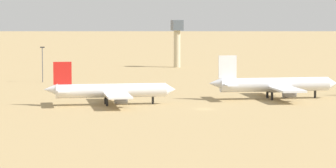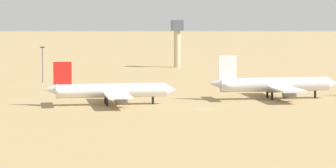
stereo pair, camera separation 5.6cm
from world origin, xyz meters
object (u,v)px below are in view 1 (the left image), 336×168
Objects in this scene: parked_jet_red_3 at (110,91)px; light_pole_west at (42,61)px; control_tower at (177,39)px; parked_jet_white_4 at (273,85)px.

parked_jet_red_3 is 84.01m from light_pole_west.
parked_jet_red_3 is 162.01m from control_tower.
light_pole_west is at bearing 102.58° from parked_jet_red_3.
parked_jet_red_3 is 0.93× the size of parked_jet_white_4.
parked_jet_red_3 is at bearing -171.61° from parked_jet_white_4.
parked_jet_red_3 is at bearing -111.74° from control_tower.
parked_jet_white_4 is (53.95, 3.89, 0.30)m from parked_jet_red_3.
parked_jet_white_4 is at bearing -50.30° from light_pole_west.
control_tower is 98.40m from light_pole_west.
control_tower reaches higher than parked_jet_white_4.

